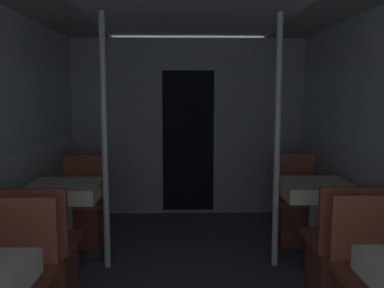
% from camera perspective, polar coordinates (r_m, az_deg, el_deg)
% --- Properties ---
extents(bulkhead_far, '(2.89, 0.09, 2.19)m').
position_cam_1_polar(bulkhead_far, '(5.38, -0.51, 2.22)').
color(bulkhead_far, gray).
rests_on(bulkhead_far, ground_plane).
extents(dining_table_left_1, '(0.61, 0.61, 0.75)m').
position_cam_1_polar(dining_table_left_1, '(3.87, -16.55, -6.89)').
color(dining_table_left_1, '#4C4C51').
rests_on(dining_table_left_1, ground_plane).
extents(chair_left_near_1, '(0.46, 0.46, 0.88)m').
position_cam_1_polar(chair_left_near_1, '(3.41, -19.11, -14.91)').
color(chair_left_near_1, brown).
rests_on(chair_left_near_1, ground_plane).
extents(chair_left_far_1, '(0.46, 0.46, 0.88)m').
position_cam_1_polar(chair_left_far_1, '(4.54, -14.36, -9.30)').
color(chair_left_far_1, brown).
rests_on(chair_left_far_1, ground_plane).
extents(support_pole_left_1, '(0.05, 0.05, 2.19)m').
position_cam_1_polar(support_pole_left_1, '(3.71, -11.57, 0.11)').
color(support_pole_left_1, silver).
rests_on(support_pole_left_1, ground_plane).
extents(dining_table_right_1, '(0.61, 0.61, 0.75)m').
position_cam_1_polar(dining_table_right_1, '(3.92, 16.17, -6.71)').
color(dining_table_right_1, '#4C4C51').
rests_on(dining_table_right_1, ground_plane).
extents(chair_right_near_1, '(0.46, 0.46, 0.88)m').
position_cam_1_polar(chair_right_near_1, '(3.47, 19.13, -14.57)').
color(chair_right_near_1, brown).
rests_on(chair_right_near_1, ground_plane).
extents(chair_right_far_1, '(0.46, 0.46, 0.88)m').
position_cam_1_polar(chair_right_far_1, '(4.58, 13.69, -9.14)').
color(chair_right_far_1, brown).
rests_on(chair_right_far_1, ground_plane).
extents(support_pole_right_1, '(0.05, 0.05, 2.19)m').
position_cam_1_polar(support_pole_right_1, '(3.75, 11.29, 0.18)').
color(support_pole_right_1, silver).
rests_on(support_pole_right_1, ground_plane).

